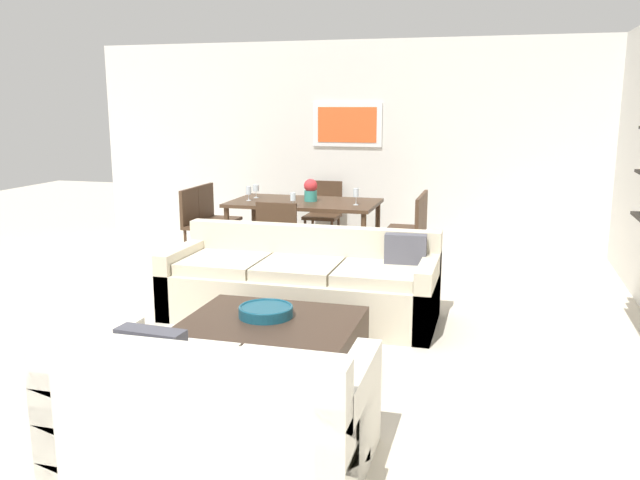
# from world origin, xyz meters

# --- Properties ---
(ground_plane) EXTENTS (18.00, 18.00, 0.00)m
(ground_plane) POSITION_xyz_m (0.00, 0.00, 0.00)
(ground_plane) COLOR beige
(back_wall_unit) EXTENTS (8.40, 0.09, 2.70)m
(back_wall_unit) POSITION_xyz_m (0.29, 3.53, 1.35)
(back_wall_unit) COLOR silver
(back_wall_unit) RESTS_ON ground
(sofa_beige) EXTENTS (2.40, 0.90, 0.78)m
(sofa_beige) POSITION_xyz_m (0.00, 0.34, 0.29)
(sofa_beige) COLOR beige
(sofa_beige) RESTS_ON ground
(loveseat_white) EXTENTS (1.62, 0.90, 0.78)m
(loveseat_white) POSITION_xyz_m (0.25, -2.13, 0.29)
(loveseat_white) COLOR silver
(loveseat_white) RESTS_ON ground
(coffee_table) EXTENTS (1.23, 0.99, 0.38)m
(coffee_table) POSITION_xyz_m (0.14, -0.87, 0.19)
(coffee_table) COLOR #38281E
(coffee_table) RESTS_ON ground
(decorative_bowl) EXTENTS (0.39, 0.39, 0.08)m
(decorative_bowl) POSITION_xyz_m (0.08, -0.81, 0.42)
(decorative_bowl) COLOR navy
(decorative_bowl) RESTS_ON coffee_table
(dining_table) EXTENTS (1.75, 0.99, 0.75)m
(dining_table) POSITION_xyz_m (-0.57, 2.33, 0.68)
(dining_table) COLOR #422D1E
(dining_table) RESTS_ON ground
(dining_chair_right_far) EXTENTS (0.44, 0.44, 0.88)m
(dining_chair_right_far) POSITION_xyz_m (0.71, 2.55, 0.50)
(dining_chair_right_far) COLOR #422D1E
(dining_chair_right_far) RESTS_ON ground
(dining_chair_head) EXTENTS (0.44, 0.44, 0.88)m
(dining_chair_head) POSITION_xyz_m (-0.57, 3.23, 0.50)
(dining_chair_head) COLOR #422D1E
(dining_chair_head) RESTS_ON ground
(dining_chair_left_near) EXTENTS (0.44, 0.44, 0.88)m
(dining_chair_left_near) POSITION_xyz_m (-1.85, 2.11, 0.50)
(dining_chair_left_near) COLOR #422D1E
(dining_chair_left_near) RESTS_ON ground
(dining_chair_foot) EXTENTS (0.44, 0.44, 0.88)m
(dining_chair_foot) POSITION_xyz_m (-0.57, 1.43, 0.50)
(dining_chair_foot) COLOR #422D1E
(dining_chair_foot) RESTS_ON ground
(dining_chair_left_far) EXTENTS (0.44, 0.44, 0.88)m
(dining_chair_left_far) POSITION_xyz_m (-1.85, 2.55, 0.50)
(dining_chair_left_far) COLOR #422D1E
(dining_chair_left_far) RESTS_ON ground
(dining_chair_right_near) EXTENTS (0.44, 0.44, 0.88)m
(dining_chair_right_near) POSITION_xyz_m (0.71, 2.11, 0.50)
(dining_chair_right_near) COLOR #422D1E
(dining_chair_right_near) RESTS_ON ground
(wine_glass_left_far) EXTENTS (0.08, 0.08, 0.16)m
(wine_glass_left_far) POSITION_xyz_m (-1.23, 2.45, 0.87)
(wine_glass_left_far) COLOR silver
(wine_glass_left_far) RESTS_ON dining_table
(wine_glass_right_near) EXTENTS (0.06, 0.06, 0.19)m
(wine_glass_right_near) POSITION_xyz_m (0.08, 2.21, 0.88)
(wine_glass_right_near) COLOR silver
(wine_glass_right_near) RESTS_ON dining_table
(wine_glass_foot) EXTENTS (0.06, 0.06, 0.16)m
(wine_glass_foot) POSITION_xyz_m (-0.57, 1.89, 0.86)
(wine_glass_foot) COLOR silver
(wine_glass_foot) RESTS_ON dining_table
(wine_glass_left_near) EXTENTS (0.06, 0.06, 0.17)m
(wine_glass_left_near) POSITION_xyz_m (-1.23, 2.21, 0.87)
(wine_glass_left_near) COLOR silver
(wine_glass_left_near) RESTS_ON dining_table
(centerpiece_vase) EXTENTS (0.16, 0.16, 0.27)m
(centerpiece_vase) POSITION_xyz_m (-0.50, 2.36, 0.88)
(centerpiece_vase) COLOR teal
(centerpiece_vase) RESTS_ON dining_table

